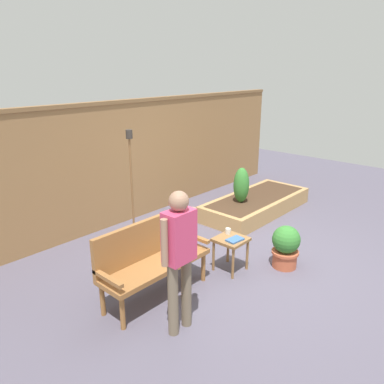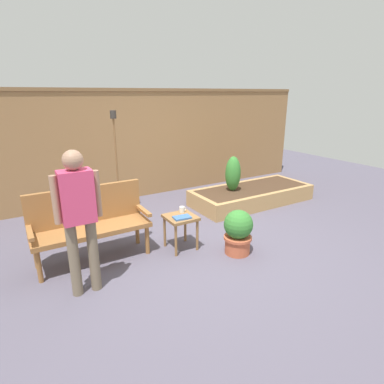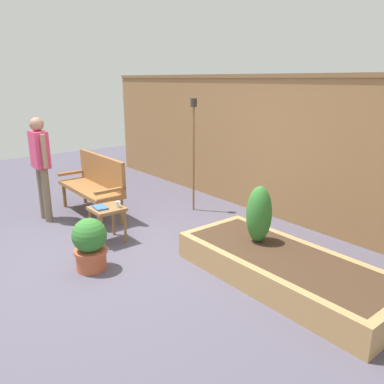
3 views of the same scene
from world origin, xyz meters
TOP-DOWN VIEW (x-y plane):
  - ground_plane at (0.00, 0.00)m, footprint 14.00×14.00m
  - fence_back at (0.00, 2.60)m, footprint 8.40×0.14m
  - garden_bench at (-1.44, 0.46)m, footprint 1.44×0.48m
  - side_table at (-0.32, 0.09)m, footprint 0.40×0.40m
  - cup_on_table at (-0.23, 0.21)m, footprint 0.10×0.07m
  - book_on_table at (-0.34, 0.01)m, footprint 0.24×0.17m
  - potted_boxwood at (0.27, -0.42)m, footprint 0.39×0.39m
  - raised_planter_bed at (1.81, 1.06)m, footprint 2.40×1.00m
  - shrub_near_bench at (1.37, 1.12)m, footprint 0.29×0.29m
  - tiki_torch at (-0.62, 1.79)m, footprint 0.10×0.10m
  - person_by_bench at (-1.69, -0.26)m, footprint 0.47×0.20m

SIDE VIEW (x-z plane):
  - ground_plane at x=0.00m, z-range 0.00..0.00m
  - raised_planter_bed at x=1.81m, z-range 0.00..0.30m
  - potted_boxwood at x=0.27m, z-range 0.02..0.63m
  - side_table at x=-0.32m, z-range 0.16..0.64m
  - book_on_table at x=-0.34m, z-range 0.48..0.50m
  - cup_on_table at x=-0.23m, z-range 0.48..0.56m
  - garden_bench at x=-1.44m, z-range 0.07..1.01m
  - shrub_near_bench at x=1.37m, z-range 0.30..0.95m
  - person_by_bench at x=-1.69m, z-range 0.15..1.71m
  - fence_back at x=0.00m, z-range 0.01..2.17m
  - tiki_torch at x=-0.62m, z-range 0.32..2.13m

